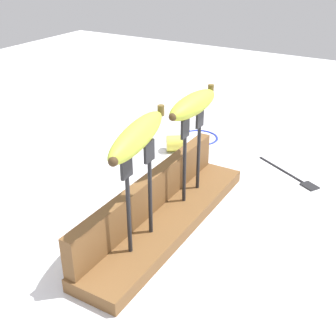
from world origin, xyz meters
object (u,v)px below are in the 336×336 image
banana_raised_right (195,105)px  fork_fallen_near (294,176)px  banana_raised_left (139,136)px  fork_stand_right (194,148)px  fork_stand_left (141,188)px  wire_coil (199,137)px  banana_chunk_near (175,143)px

banana_raised_right → fork_fallen_near: bearing=-33.8°
banana_raised_left → fork_stand_right: bearing=0.0°
fork_stand_left → fork_stand_right: bearing=0.0°
fork_stand_left → banana_raised_left: size_ratio=0.90×
fork_stand_left → banana_raised_left: banana_raised_left is taller
fork_fallen_near → wire_coil: (0.09, 0.29, -0.00)m
wire_coil → banana_raised_left: bearing=-163.8°
wire_coil → fork_stand_right: bearing=-155.4°
wire_coil → fork_fallen_near: bearing=-107.4°
fork_stand_left → fork_stand_right: 0.18m
fork_stand_left → fork_fallen_near: (0.40, -0.15, -0.13)m
banana_chunk_near → fork_fallen_near: bearing=-87.7°
fork_stand_left → banana_raised_left: (-0.00, -0.00, 0.09)m
banana_raised_right → fork_fallen_near: (0.22, -0.15, -0.21)m
fork_stand_left → banana_chunk_near: (0.39, 0.16, -0.11)m
banana_raised_right → banana_chunk_near: (0.21, 0.16, -0.20)m
fork_stand_right → fork_fallen_near: fork_stand_right is taller
banana_raised_right → fork_fallen_near: size_ratio=0.97×
banana_raised_left → banana_raised_right: banana_raised_left is taller
banana_raised_left → wire_coil: 0.56m
fork_stand_right → fork_fallen_near: 0.29m
wire_coil → banana_chunk_near: bearing=171.7°
banana_chunk_near → banana_raised_right: bearing=-142.8°
fork_stand_left → banana_chunk_near: 0.44m
banana_raised_left → wire_coil: bearing=16.2°
banana_raised_right → wire_coil: size_ratio=1.51×
fork_stand_left → wire_coil: 0.53m
fork_stand_right → banana_raised_left: (-0.18, -0.00, 0.09)m
banana_raised_left → banana_chunk_near: (0.39, 0.16, -0.20)m
banana_raised_right → wire_coil: banana_raised_right is taller
fork_fallen_near → banana_chunk_near: banana_chunk_near is taller
banana_chunk_near → fork_stand_right: bearing=-142.8°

